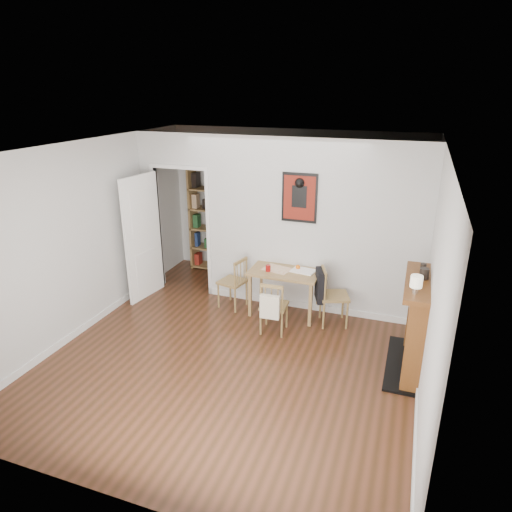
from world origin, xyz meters
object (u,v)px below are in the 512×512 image
at_px(dining_table, 285,275).
at_px(chair_left, 232,282).
at_px(fireplace, 417,322).
at_px(bookshelf, 212,219).
at_px(ceramic_jar_a, 424,274).
at_px(ceramic_jar_b, 423,267).
at_px(red_glass, 268,268).
at_px(notebook, 303,271).
at_px(chair_front, 274,306).
at_px(orange_fruit, 298,267).
at_px(mantel_lamp, 416,283).
at_px(chair_right, 333,296).

relative_size(dining_table, chair_left, 1.26).
bearing_deg(fireplace, bookshelf, 149.52).
height_order(dining_table, chair_left, chair_left).
distance_m(ceramic_jar_a, ceramic_jar_b, 0.27).
distance_m(red_glass, ceramic_jar_b, 2.19).
xyz_separation_m(dining_table, notebook, (0.26, 0.05, 0.09)).
relative_size(chair_left, fireplace, 0.65).
distance_m(chair_front, orange_fruit, 0.79).
bearing_deg(ceramic_jar_b, fireplace, -89.74).
bearing_deg(orange_fruit, bookshelf, 148.24).
distance_m(chair_left, ceramic_jar_a, 2.93).
height_order(orange_fruit, ceramic_jar_b, ceramic_jar_b).
relative_size(chair_left, notebook, 2.44).
bearing_deg(chair_front, mantel_lamp, -19.94).
relative_size(chair_left, red_glass, 8.53).
distance_m(chair_left, bookshelf, 1.74).
xyz_separation_m(chair_right, orange_fruit, (-0.58, 0.19, 0.29)).
xyz_separation_m(bookshelf, mantel_lamp, (3.58, -2.54, 0.32)).
bearing_deg(mantel_lamp, ceramic_jar_a, 79.54).
xyz_separation_m(chair_left, ceramic_jar_b, (2.71, -0.47, 0.80)).
height_order(notebook, ceramic_jar_a, ceramic_jar_a).
bearing_deg(dining_table, red_glass, -152.04).
xyz_separation_m(dining_table, chair_front, (0.01, -0.59, -0.22)).
bearing_deg(mantel_lamp, ceramic_jar_b, 84.26).
bearing_deg(ceramic_jar_a, notebook, 152.59).
distance_m(fireplace, notebook, 1.85).
xyz_separation_m(dining_table, bookshelf, (-1.77, 1.30, 0.35)).
relative_size(dining_table, orange_fruit, 14.56).
bearing_deg(dining_table, ceramic_jar_a, -22.80).
height_order(fireplace, orange_fruit, fireplace).
height_order(red_glass, ceramic_jar_b, ceramic_jar_b).
bearing_deg(chair_right, orange_fruit, 161.90).
height_order(chair_right, orange_fruit, chair_right).
height_order(chair_right, chair_front, chair_right).
height_order(dining_table, ceramic_jar_b, ceramic_jar_b).
bearing_deg(ceramic_jar_b, chair_right, 158.94).
bearing_deg(mantel_lamp, chair_left, 155.75).
xyz_separation_m(dining_table, chair_left, (-0.83, -0.06, -0.21)).
height_order(chair_left, bookshelf, bookshelf).
distance_m(chair_front, fireplace, 1.89).
height_order(chair_right, fireplace, fireplace).
bearing_deg(orange_fruit, fireplace, -28.99).
bearing_deg(red_glass, chair_left, 173.78).
bearing_deg(bookshelf, dining_table, -36.23).
xyz_separation_m(chair_right, red_glass, (-0.97, -0.03, 0.30)).
distance_m(orange_fruit, ceramic_jar_a, 2.00).
height_order(dining_table, ceramic_jar_a, ceramic_jar_a).
height_order(chair_right, ceramic_jar_a, ceramic_jar_a).
bearing_deg(ceramic_jar_a, chair_right, 148.44).
xyz_separation_m(mantel_lamp, ceramic_jar_a, (0.08, 0.45, -0.06)).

